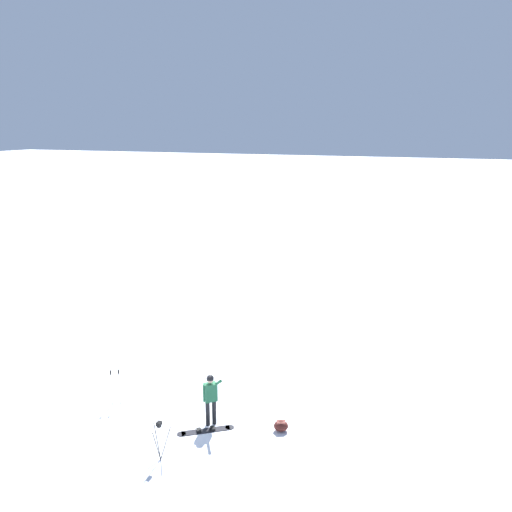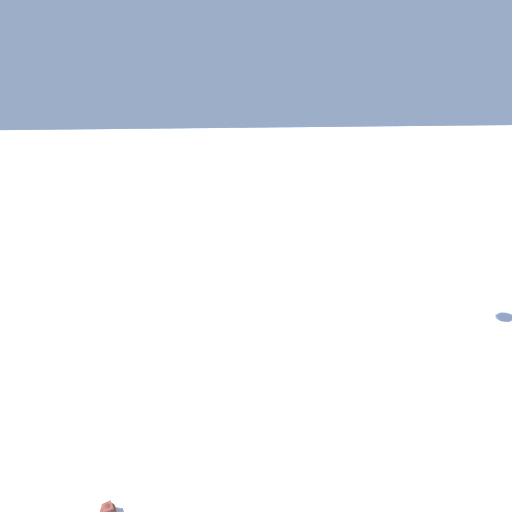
% 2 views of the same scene
% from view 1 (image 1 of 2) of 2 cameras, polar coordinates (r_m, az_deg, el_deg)
% --- Properties ---
extents(ground_plane, '(300.00, 300.00, 0.00)m').
position_cam_1_polar(ground_plane, '(18.59, -6.35, -16.74)').
color(ground_plane, white).
extents(snowboarder, '(0.76, 0.52, 1.76)m').
position_cam_1_polar(snowboarder, '(17.66, -4.87, -14.50)').
color(snowboarder, black).
rests_on(snowboarder, ground_plane).
extents(snowboard, '(1.54, 1.17, 0.10)m').
position_cam_1_polar(snowboard, '(17.86, -5.37, -18.02)').
color(snowboard, black).
rests_on(snowboard, ground_plane).
extents(gear_bag_large, '(0.56, 0.52, 0.34)m').
position_cam_1_polar(gear_bag_large, '(17.73, 2.68, -17.63)').
color(gear_bag_large, '#4C1E19').
rests_on(gear_bag_large, ground_plane).
extents(camera_tripod, '(0.60, 0.51, 1.22)m').
position_cam_1_polar(camera_tripod, '(16.30, -10.27, -18.05)').
color(camera_tripod, '#262628').
rests_on(camera_tripod, ground_plane).
extents(ski_poles, '(0.30, 0.25, 1.28)m').
position_cam_1_polar(ski_poles, '(19.45, -14.79, -12.88)').
color(ski_poles, gray).
rests_on(ski_poles, ground_plane).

